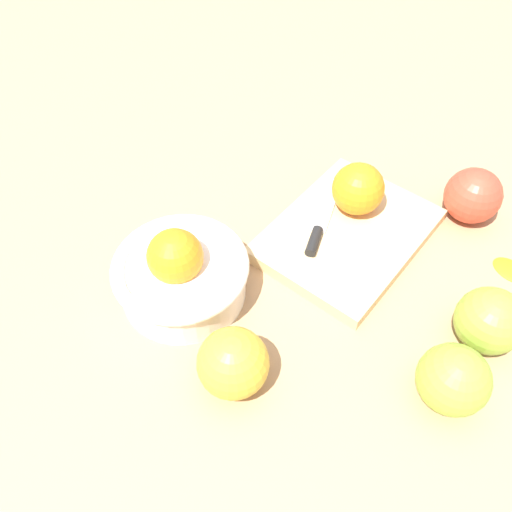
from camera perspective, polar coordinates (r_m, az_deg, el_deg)
name	(u,v)px	position (r m, az deg, el deg)	size (l,w,h in m)	color
ground_plane	(319,283)	(0.68, 6.83, -2.93)	(2.40, 2.40, 0.00)	tan
bowl	(181,273)	(0.65, -8.13, -1.86)	(0.17, 0.17, 0.10)	white
cutting_board	(347,234)	(0.73, 9.87, 2.34)	(0.24, 0.18, 0.02)	#DBB77F
orange_on_board	(358,189)	(0.73, 10.99, 7.15)	(0.07, 0.07, 0.07)	orange
knife	(320,225)	(0.72, 6.94, 3.39)	(0.14, 0.10, 0.01)	silver
apple_front_center	(451,382)	(0.60, 20.34, -12.66)	(0.08, 0.08, 0.08)	#8EB738
apple_front_right	(490,321)	(0.66, 23.97, -6.42)	(0.08, 0.08, 0.08)	#8EB738
apple_front_left	(233,363)	(0.58, -2.50, -11.51)	(0.08, 0.08, 0.08)	gold
apple_front_right_2	(473,196)	(0.79, 22.43, 6.06)	(0.08, 0.08, 0.08)	#D6422D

